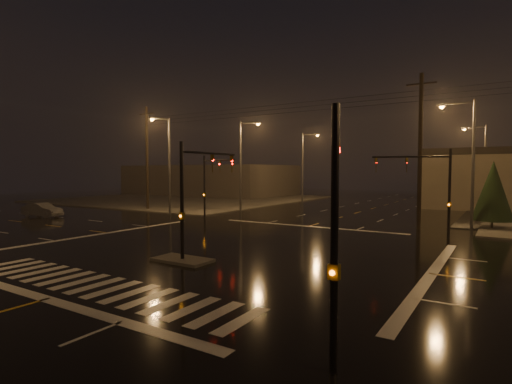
# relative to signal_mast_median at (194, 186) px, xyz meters

# --- Properties ---
(ground) EXTENTS (140.00, 140.00, 0.00)m
(ground) POSITION_rel_signal_mast_median_xyz_m (-0.00, 3.07, -3.75)
(ground) COLOR black
(ground) RESTS_ON ground
(sidewalk_nw) EXTENTS (36.00, 36.00, 0.12)m
(sidewalk_nw) POSITION_rel_signal_mast_median_xyz_m (-30.00, 33.07, -3.69)
(sidewalk_nw) COLOR #42403A
(sidewalk_nw) RESTS_ON ground
(median_island) EXTENTS (3.00, 1.60, 0.15)m
(median_island) POSITION_rel_signal_mast_median_xyz_m (-0.00, -0.93, -3.68)
(median_island) COLOR #42403A
(median_island) RESTS_ON ground
(crosswalk) EXTENTS (15.00, 2.60, 0.01)m
(crosswalk) POSITION_rel_signal_mast_median_xyz_m (-0.00, -5.93, -3.75)
(crosswalk) COLOR beige
(crosswalk) RESTS_ON ground
(stop_bar_near) EXTENTS (16.00, 0.50, 0.01)m
(stop_bar_near) POSITION_rel_signal_mast_median_xyz_m (-0.00, -7.93, -3.75)
(stop_bar_near) COLOR beige
(stop_bar_near) RESTS_ON ground
(stop_bar_far) EXTENTS (16.00, 0.50, 0.01)m
(stop_bar_far) POSITION_rel_signal_mast_median_xyz_m (-0.00, 14.07, -3.75)
(stop_bar_far) COLOR beige
(stop_bar_far) RESTS_ON ground
(commercial_block) EXTENTS (30.00, 18.00, 5.60)m
(commercial_block) POSITION_rel_signal_mast_median_xyz_m (-35.00, 45.07, -0.95)
(commercial_block) COLOR #443D3C
(commercial_block) RESTS_ON ground
(signal_mast_median) EXTENTS (0.25, 4.59, 6.00)m
(signal_mast_median) POSITION_rel_signal_mast_median_xyz_m (0.00, 0.00, 0.00)
(signal_mast_median) COLOR black
(signal_mast_median) RESTS_ON ground
(signal_mast_ne) EXTENTS (4.84, 1.86, 6.00)m
(signal_mast_ne) POSITION_rel_signal_mast_median_xyz_m (9.50, 13.21, 0.04)
(signal_mast_ne) COLOR black
(signal_mast_ne) RESTS_ON ground
(signal_mast_nw) EXTENTS (4.84, 1.86, 6.00)m
(signal_mast_nw) POSITION_rel_signal_mast_median_xyz_m (-9.50, 13.21, 0.04)
(signal_mast_nw) COLOR black
(signal_mast_nw) RESTS_ON ground
(signal_mast_se) EXTENTS (1.55, 3.87, 6.00)m
(signal_mast_se) POSITION_rel_signal_mast_median_xyz_m (10.23, -6.68, -0.04)
(signal_mast_se) COLOR black
(signal_mast_se) RESTS_ON ground
(streetlight_1) EXTENTS (2.77, 0.32, 10.00)m
(streetlight_1) POSITION_rel_signal_mast_median_xyz_m (-11.18, 21.07, 2.05)
(streetlight_1) COLOR #38383A
(streetlight_1) RESTS_ON ground
(streetlight_2) EXTENTS (2.77, 0.32, 10.00)m
(streetlight_2) POSITION_rel_signal_mast_median_xyz_m (-11.18, 37.07, 2.05)
(streetlight_2) COLOR #38383A
(streetlight_2) RESTS_ON ground
(streetlight_3) EXTENTS (2.77, 0.32, 10.00)m
(streetlight_3) POSITION_rel_signal_mast_median_xyz_m (11.18, 19.07, 2.05)
(streetlight_3) COLOR #38383A
(streetlight_3) RESTS_ON ground
(streetlight_4) EXTENTS (2.77, 0.32, 10.00)m
(streetlight_4) POSITION_rel_signal_mast_median_xyz_m (11.18, 39.07, 2.05)
(streetlight_4) COLOR #38383A
(streetlight_4) RESTS_ON ground
(streetlight_5) EXTENTS (0.32, 2.77, 10.00)m
(streetlight_5) POSITION_rel_signal_mast_median_xyz_m (-16.00, 14.26, 2.05)
(streetlight_5) COLOR #38383A
(streetlight_5) RESTS_ON ground
(utility_pole_0) EXTENTS (2.20, 0.32, 12.00)m
(utility_pole_0) POSITION_rel_signal_mast_median_xyz_m (-22.00, 17.07, 2.38)
(utility_pole_0) COLOR black
(utility_pole_0) RESTS_ON ground
(utility_pole_1) EXTENTS (2.20, 0.32, 12.00)m
(utility_pole_1) POSITION_rel_signal_mast_median_xyz_m (8.00, 17.07, 2.38)
(utility_pole_1) COLOR black
(utility_pole_1) RESTS_ON ground
(conifer_0) EXTENTS (2.97, 2.97, 5.34)m
(conifer_0) POSITION_rel_signal_mast_median_xyz_m (12.84, 20.20, -0.73)
(conifer_0) COLOR black
(conifer_0) RESTS_ON ground
(car_crossing) EXTENTS (4.40, 2.24, 1.38)m
(car_crossing) POSITION_rel_signal_mast_median_xyz_m (-25.21, 6.30, -3.06)
(car_crossing) COLOR #5B5C63
(car_crossing) RESTS_ON ground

